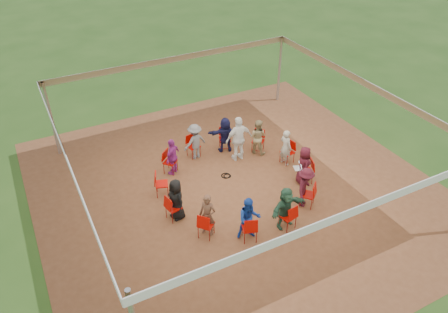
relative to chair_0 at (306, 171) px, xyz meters
name	(u,v)px	position (x,y,z in m)	size (l,w,h in m)	color
ground	(235,188)	(-2.36, 0.82, -0.45)	(80.00, 80.00, 0.00)	#264917
dirt_patch	(235,188)	(-2.36, 0.82, -0.44)	(13.00, 13.00, 0.00)	brown
tent	(236,129)	(-2.36, 0.82, 1.92)	(10.33, 10.33, 3.00)	#B2B2B7
chair_0	(306,171)	(0.00, 0.00, 0.00)	(0.42, 0.44, 0.90)	#BE0801
chair_1	(287,152)	(0.09, 1.29, 0.00)	(0.42, 0.44, 0.90)	#BE0801
chair_2	(258,141)	(-0.47, 2.46, 0.00)	(0.42, 0.44, 0.90)	#BE0801
chair_3	(225,139)	(-1.55, 3.18, 0.00)	(0.42, 0.44, 0.90)	#BE0801
chair_4	(193,146)	(-2.84, 3.27, 0.00)	(0.42, 0.44, 0.90)	#BE0801
chair_5	(170,162)	(-4.00, 2.71, 0.00)	(0.42, 0.44, 0.90)	#BE0801
chair_6	(162,184)	(-4.73, 1.64, 0.00)	(0.42, 0.44, 0.90)	#BE0801
chair_7	(174,207)	(-4.82, 0.34, 0.00)	(0.42, 0.44, 0.90)	#BE0801
chair_8	(206,225)	(-4.25, -0.82, 0.00)	(0.42, 0.44, 0.90)	#BE0801
chair_9	(250,228)	(-3.18, -1.55, 0.00)	(0.42, 0.44, 0.90)	#BE0801
chair_10	(288,216)	(-1.89, -1.64, 0.00)	(0.42, 0.44, 0.90)	#BE0801
chair_11	(308,195)	(-0.73, -1.07, 0.00)	(0.42, 0.44, 0.90)	#BE0801
person_seated_0	(304,165)	(-0.11, 0.04, 0.27)	(0.70, 0.39, 1.43)	#43101C
person_seated_1	(286,147)	(-0.03, 1.27, 0.27)	(0.52, 0.34, 1.43)	#ADAB99
person_seated_2	(257,137)	(-0.56, 2.38, 0.27)	(0.69, 0.40, 1.43)	#9E8D60
person_seated_3	(225,135)	(-1.58, 3.07, 0.27)	(1.32, 0.49, 1.43)	#171944
person_seated_4	(195,142)	(-2.81, 3.16, 0.27)	(0.92, 0.46, 1.43)	slate
person_seated_5	(173,156)	(-3.92, 2.62, 0.27)	(0.84, 0.43, 1.43)	#992886
person_seated_6	(176,199)	(-4.70, 0.37, 0.27)	(0.70, 0.39, 1.43)	black
person_seated_7	(208,215)	(-4.16, -0.74, 0.27)	(0.52, 0.34, 1.43)	brown
person_seated_8	(249,219)	(-3.14, -1.43, 0.27)	(0.69, 0.40, 1.43)	#153997
person_seated_9	(286,208)	(-1.91, -1.52, 0.27)	(1.32, 0.49, 1.43)	#28533C
person_seated_10	(305,187)	(-0.80, -0.98, 0.27)	(0.92, 0.46, 1.43)	#43101C
standing_person	(239,139)	(-1.40, 2.33, 0.45)	(1.05, 0.54, 1.79)	white
cable_coil	(226,176)	(-2.33, 1.56, -0.43)	(0.42, 0.42, 0.03)	black
laptop	(299,167)	(-0.27, 0.09, 0.22)	(0.35, 0.40, 0.23)	#B7B7BC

